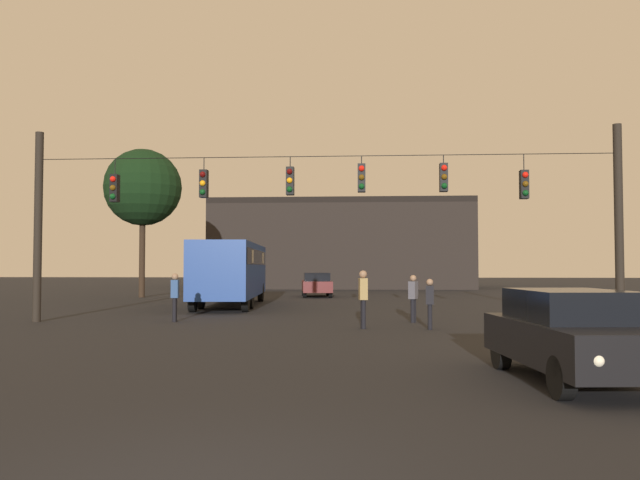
# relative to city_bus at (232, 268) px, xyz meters

# --- Properties ---
(ground_plane) EXTENTS (168.00, 168.00, 0.00)m
(ground_plane) POSITION_rel_city_bus_xyz_m (4.93, -1.19, -1.87)
(ground_plane) COLOR black
(ground_plane) RESTS_ON ground
(overhead_signal_span) EXTENTS (19.93, 0.44, 6.61)m
(overhead_signal_span) POSITION_rel_city_bus_xyz_m (4.94, -9.42, 2.00)
(overhead_signal_span) COLOR black
(overhead_signal_span) RESTS_ON ground
(city_bus) EXTENTS (3.36, 11.16, 3.00)m
(city_bus) POSITION_rel_city_bus_xyz_m (0.00, 0.00, 0.00)
(city_bus) COLOR navy
(city_bus) RESTS_ON ground
(car_near_right) EXTENTS (2.20, 4.46, 1.52)m
(car_near_right) POSITION_rel_city_bus_xyz_m (9.86, -20.20, -1.07)
(car_near_right) COLOR black
(car_near_right) RESTS_ON ground
(car_far_left) EXTENTS (2.28, 4.48, 1.52)m
(car_far_left) POSITION_rel_city_bus_xyz_m (3.43, 9.93, -1.07)
(car_far_left) COLOR #511919
(car_far_left) RESTS_ON ground
(pedestrian_crossing_left) EXTENTS (0.29, 0.39, 1.79)m
(pedestrian_crossing_left) POSITION_rel_city_bus_xyz_m (6.38, -11.12, -0.84)
(pedestrian_crossing_left) COLOR black
(pedestrian_crossing_left) RESTS_ON ground
(pedestrian_crossing_center) EXTENTS (0.28, 0.38, 1.54)m
(pedestrian_crossing_center) POSITION_rel_city_bus_xyz_m (8.41, -11.18, -1.01)
(pedestrian_crossing_center) COLOR black
(pedestrian_crossing_center) RESTS_ON ground
(pedestrian_crossing_right) EXTENTS (0.29, 0.39, 1.67)m
(pedestrian_crossing_right) POSITION_rel_city_bus_xyz_m (-0.14, -9.06, -0.92)
(pedestrian_crossing_right) COLOR black
(pedestrian_crossing_right) RESTS_ON ground
(pedestrian_near_bus) EXTENTS (0.36, 0.42, 1.62)m
(pedestrian_near_bus) POSITION_rel_city_bus_xyz_m (8.09, -8.80, -0.95)
(pedestrian_near_bus) COLOR black
(pedestrian_near_bus) RESTS_ON ground
(corner_building) EXTENTS (22.69, 13.11, 7.76)m
(corner_building) POSITION_rel_city_bus_xyz_m (4.46, 29.38, 2.02)
(corner_building) COLOR black
(corner_building) RESTS_ON ground
(tree_left_silhouette) EXTENTS (4.78, 4.78, 9.24)m
(tree_left_silhouette) POSITION_rel_city_bus_xyz_m (-7.33, 8.33, 4.96)
(tree_left_silhouette) COLOR #2D2116
(tree_left_silhouette) RESTS_ON ground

